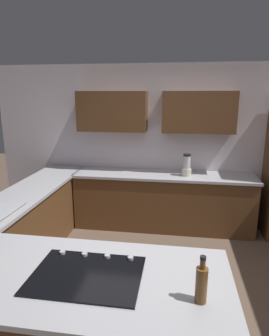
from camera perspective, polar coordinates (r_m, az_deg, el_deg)
name	(u,v)px	position (r m, az deg, el deg)	size (l,w,h in m)	color
ground_plane	(162,295)	(3.48, 5.41, -23.46)	(14.00, 14.00, 0.00)	brown
wall_back	(168,138)	(4.86, 6.50, 5.86)	(6.00, 0.44, 2.60)	silver
lower_cabinets_back	(163,202)	(4.79, 5.56, -6.60)	(2.80, 0.60, 0.86)	brown
countertop_back	(164,175)	(4.65, 5.70, -1.41)	(2.84, 0.64, 0.04)	#B2B2B7
lower_cabinets_side	(28,226)	(4.19, -20.08, -10.59)	(0.60, 2.90, 0.86)	brown
countertop_side	(24,194)	(4.03, -20.62, -4.75)	(0.64, 2.94, 0.04)	#B2B2B7
island_base	(89,332)	(2.49, -8.77, -29.00)	(1.93, 0.93, 0.86)	brown
island_top	(87,278)	(2.20, -9.24, -20.41)	(2.01, 1.01, 0.04)	#B2B2B7
cooktop	(87,274)	(2.19, -9.22, -19.74)	(0.76, 0.56, 0.03)	black
blender	(187,167)	(4.56, 10.10, 0.28)	(0.15, 0.15, 0.34)	beige
second_bottle	(201,284)	(1.92, 12.89, -21.08)	(0.07, 0.07, 0.31)	brown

